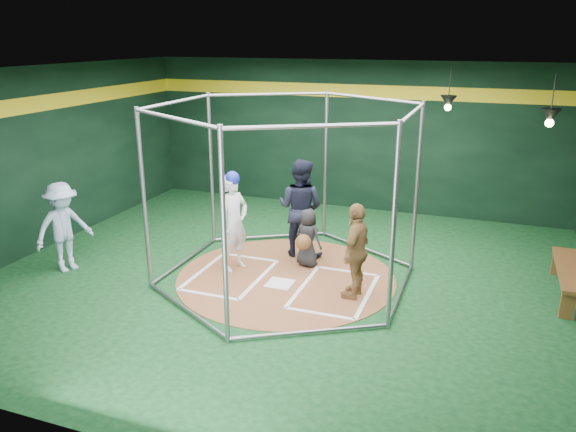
% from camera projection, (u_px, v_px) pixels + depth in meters
% --- Properties ---
extents(room_shell, '(10.10, 9.10, 3.53)m').
position_uv_depth(room_shell, '(286.00, 180.00, 9.25)').
color(room_shell, black).
rests_on(room_shell, ground).
extents(clay_disc, '(3.80, 3.80, 0.01)m').
position_uv_depth(clay_disc, '(286.00, 277.00, 9.79)').
color(clay_disc, brown).
rests_on(clay_disc, ground).
extents(home_plate, '(0.43, 0.43, 0.01)m').
position_uv_depth(home_plate, '(280.00, 283.00, 9.51)').
color(home_plate, white).
rests_on(home_plate, clay_disc).
extents(batter_box_left, '(1.17, 1.77, 0.01)m').
position_uv_depth(batter_box_left, '(231.00, 274.00, 9.87)').
color(batter_box_left, white).
rests_on(batter_box_left, clay_disc).
extents(batter_box_right, '(1.17, 1.77, 0.01)m').
position_uv_depth(batter_box_right, '(335.00, 291.00, 9.25)').
color(batter_box_right, white).
rests_on(batter_box_right, clay_disc).
extents(batting_cage, '(4.05, 4.67, 3.00)m').
position_uv_depth(batting_cage, '(286.00, 195.00, 9.32)').
color(batting_cage, gray).
rests_on(batting_cage, ground).
extents(pendant_lamp_near, '(0.34, 0.34, 0.90)m').
position_uv_depth(pendant_lamp_near, '(448.00, 101.00, 11.43)').
color(pendant_lamp_near, black).
rests_on(pendant_lamp_near, room_shell).
extents(pendant_lamp_far, '(0.34, 0.34, 0.90)m').
position_uv_depth(pendant_lamp_far, '(550.00, 116.00, 9.41)').
color(pendant_lamp_far, black).
rests_on(pendant_lamp_far, room_shell).
extents(batter_figure, '(0.61, 0.74, 1.80)m').
position_uv_depth(batter_figure, '(234.00, 221.00, 9.89)').
color(batter_figure, silver).
rests_on(batter_figure, clay_disc).
extents(visitor_leopard, '(0.48, 0.95, 1.56)m').
position_uv_depth(visitor_leopard, '(356.00, 251.00, 8.85)').
color(visitor_leopard, tan).
rests_on(visitor_leopard, clay_disc).
extents(catcher_figure, '(0.60, 0.63, 1.07)m').
position_uv_depth(catcher_figure, '(307.00, 238.00, 10.10)').
color(catcher_figure, black).
rests_on(catcher_figure, clay_disc).
extents(umpire, '(0.99, 0.82, 1.87)m').
position_uv_depth(umpire, '(300.00, 208.00, 10.51)').
color(umpire, black).
rests_on(umpire, clay_disc).
extents(bystander_blue, '(0.94, 1.19, 1.62)m').
position_uv_depth(bystander_blue, '(63.00, 227.00, 9.87)').
color(bystander_blue, '#9EB2D1').
rests_on(bystander_blue, ground).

